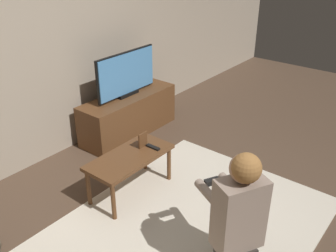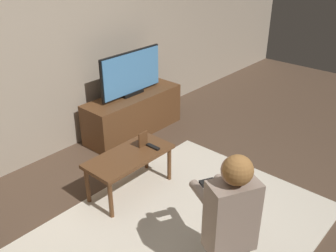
{
  "view_description": "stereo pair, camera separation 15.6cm",
  "coord_description": "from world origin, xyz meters",
  "views": [
    {
      "loc": [
        -1.94,
        -1.39,
        2.23
      ],
      "look_at": [
        0.47,
        0.53,
        0.65
      ],
      "focal_mm": 40.0,
      "sensor_mm": 36.0,
      "label": 1
    },
    {
      "loc": [
        -1.84,
        -1.51,
        2.23
      ],
      "look_at": [
        0.47,
        0.53,
        0.65
      ],
      "focal_mm": 40.0,
      "sensor_mm": 36.0,
      "label": 2
    }
  ],
  "objects": [
    {
      "name": "tv_stand",
      "position": [
        1.02,
        1.59,
        0.25
      ],
      "size": [
        1.3,
        0.43,
        0.51
      ],
      "color": "brown",
      "rests_on": "ground_plane"
    },
    {
      "name": "rug",
      "position": [
        0.0,
        0.0,
        0.01
      ],
      "size": [
        2.54,
        1.86,
        0.02
      ],
      "color": "beige",
      "rests_on": "ground_plane"
    },
    {
      "name": "tv",
      "position": [
        1.02,
        1.6,
        0.78
      ],
      "size": [
        0.91,
        0.08,
        0.53
      ],
      "color": "black",
      "rests_on": "tv_stand"
    },
    {
      "name": "coffee_table",
      "position": [
        0.14,
        0.72,
        0.36
      ],
      "size": [
        0.84,
        0.4,
        0.42
      ],
      "color": "brown",
      "rests_on": "ground_plane"
    },
    {
      "name": "picture_frame",
      "position": [
        0.33,
        0.73,
        0.49
      ],
      "size": [
        0.11,
        0.01,
        0.15
      ],
      "color": "brown",
      "rests_on": "coffee_table"
    },
    {
      "name": "remote",
      "position": [
        0.38,
        0.64,
        0.42
      ],
      "size": [
        0.04,
        0.15,
        0.02
      ],
      "color": "black",
      "rests_on": "coffee_table"
    },
    {
      "name": "wall_back",
      "position": [
        0.0,
        1.93,
        1.3
      ],
      "size": [
        10.0,
        0.06,
        2.6
      ],
      "color": "tan",
      "rests_on": "ground_plane"
    },
    {
      "name": "person_kneeling",
      "position": [
        -0.09,
        -0.54,
        0.51
      ],
      "size": [
        0.6,
        0.84,
        1.0
      ],
      "rotation": [
        0.0,
        0.0,
        2.66
      ],
      "color": "#332D28",
      "rests_on": "rug"
    },
    {
      "name": "ground_plane",
      "position": [
        0.0,
        0.0,
        0.0
      ],
      "size": [
        10.0,
        10.0,
        0.0
      ],
      "primitive_type": "plane",
      "color": "brown"
    }
  ]
}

